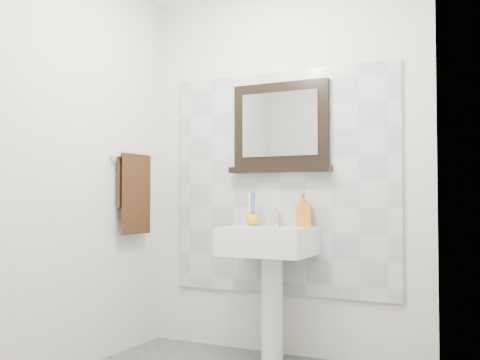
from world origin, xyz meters
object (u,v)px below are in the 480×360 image
Objects in this scene: toothbrush_cup at (253,220)px; framed_mirror at (281,130)px; soap_dispenser at (303,210)px; pedestal_sink at (269,256)px; hand_towel at (135,187)px.

toothbrush_cup is 0.14× the size of framed_mirror.
pedestal_sink is at bearing -163.35° from soap_dispenser.
pedestal_sink is 0.85m from framed_mirror.
hand_towel is at bearing -170.83° from pedestal_sink.
toothbrush_cup is 0.36m from soap_dispenser.
soap_dispenser is at bearing 37.67° from pedestal_sink.
soap_dispenser is 0.30× the size of framed_mirror.
framed_mirror reaches higher than toothbrush_cup.
framed_mirror is (0.17, 0.08, 0.61)m from toothbrush_cup.
pedestal_sink is at bearing -33.11° from toothbrush_cup.
framed_mirror reaches higher than hand_towel.
soap_dispenser reaches higher than toothbrush_cup.
toothbrush_cup is at bearing 146.89° from pedestal_sink.
hand_towel is at bearing 173.55° from soap_dispenser.
pedestal_sink is 9.90× the size of toothbrush_cup.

